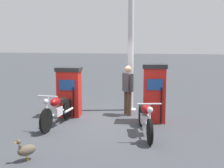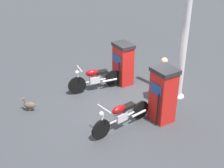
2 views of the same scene
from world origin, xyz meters
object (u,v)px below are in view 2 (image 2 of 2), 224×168
motorcycle_far_pump (121,115)px  canopy_support_pole (184,43)px  fuel_pump_near (123,64)px  fuel_pump_far (163,95)px  attendant_person (163,77)px  wandering_duck (29,105)px  motorcycle_near_pump (95,78)px

motorcycle_far_pump → canopy_support_pole: 3.15m
fuel_pump_near → fuel_pump_far: 2.68m
fuel_pump_far → attendant_person: (-0.58, -0.91, 0.04)m
attendant_person → canopy_support_pole: (-0.73, -0.05, 1.05)m
attendant_person → canopy_support_pole: 1.28m
attendant_person → wandering_duck: bearing=-16.4°
motorcycle_far_pump → attendant_person: attendant_person is taller
fuel_pump_near → canopy_support_pole: 2.46m
fuel_pump_far → canopy_support_pole: 1.96m
motorcycle_far_pump → attendant_person: 2.12m
motorcycle_near_pump → motorcycle_far_pump: 2.49m
attendant_person → motorcycle_near_pump: bearing=-43.6°
fuel_pump_near → wandering_duck: (3.57, 0.55, -0.56)m
motorcycle_far_pump → canopy_support_pole: size_ratio=0.51×
fuel_pump_far → attendant_person: bearing=-122.7°
motorcycle_near_pump → wandering_duck: bearing=10.3°
fuel_pump_near → attendant_person: attendant_person is taller
wandering_duck → canopy_support_pole: size_ratio=0.12×
canopy_support_pole → fuel_pump_near: bearing=-52.7°
motorcycle_far_pump → canopy_support_pole: bearing=-161.7°
motorcycle_near_pump → attendant_person: size_ratio=1.27×
fuel_pump_far → motorcycle_near_pump: size_ratio=0.84×
motorcycle_near_pump → canopy_support_pole: 3.31m
fuel_pump_far → canopy_support_pole: size_ratio=0.42×
motorcycle_far_pump → wandering_duck: bearing=-42.1°
motorcycle_near_pump → fuel_pump_near: bearing=-174.6°
fuel_pump_near → motorcycle_near_pump: 1.21m
motorcycle_near_pump → motorcycle_far_pump: bearing=86.5°
fuel_pump_far → fuel_pump_near: bearing=-90.0°
motorcycle_far_pump → fuel_pump_far: bearing=176.3°
canopy_support_pole → motorcycle_near_pump: bearing=-33.2°
fuel_pump_near → fuel_pump_far: bearing=90.0°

